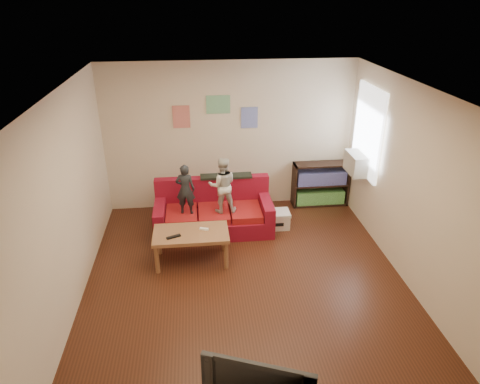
{
  "coord_description": "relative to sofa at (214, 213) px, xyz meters",
  "views": [
    {
      "loc": [
        -0.62,
        -4.88,
        3.78
      ],
      "look_at": [
        0.0,
        0.8,
        1.05
      ],
      "focal_mm": 32.0,
      "sensor_mm": 36.0,
      "label": 1
    }
  ],
  "objects": [
    {
      "name": "room_shell",
      "position": [
        0.37,
        -1.59,
        1.06
      ],
      "size": [
        4.52,
        5.02,
        2.72
      ],
      "color": "#462112",
      "rests_on": "ground"
    },
    {
      "name": "sofa",
      "position": [
        0.0,
        0.0,
        0.0
      ],
      "size": [
        1.97,
        0.91,
        0.87
      ],
      "color": "maroon",
      "rests_on": "ground"
    },
    {
      "name": "child_a",
      "position": [
        -0.45,
        -0.17,
        0.55
      ],
      "size": [
        0.34,
        0.25,
        0.86
      ],
      "primitive_type": "imported",
      "rotation": [
        0.0,
        0.0,
        2.98
      ],
      "color": "#202328",
      "rests_on": "sofa"
    },
    {
      "name": "child_b",
      "position": [
        0.15,
        -0.17,
        0.6
      ],
      "size": [
        0.47,
        0.37,
        0.95
      ],
      "primitive_type": "imported",
      "rotation": [
        0.0,
        0.0,
        3.16
      ],
      "color": "beige",
      "rests_on": "sofa"
    },
    {
      "name": "coffee_table",
      "position": [
        -0.38,
        -0.96,
        0.14
      ],
      "size": [
        1.12,
        0.62,
        0.5
      ],
      "color": "#95623F",
      "rests_on": "ground"
    },
    {
      "name": "remote",
      "position": [
        -0.63,
        -1.08,
        0.22
      ],
      "size": [
        0.21,
        0.13,
        0.02
      ],
      "primitive_type": "cube",
      "rotation": [
        0.0,
        0.0,
        0.4
      ],
      "color": "black",
      "rests_on": "coffee_table"
    },
    {
      "name": "game_controller",
      "position": [
        -0.18,
        -0.91,
        0.23
      ],
      "size": [
        0.14,
        0.08,
        0.03
      ],
      "primitive_type": "cube",
      "rotation": [
        0.0,
        0.0,
        -0.32
      ],
      "color": "white",
      "rests_on": "coffee_table"
    },
    {
      "name": "bookshelf",
      "position": [
        2.07,
        0.71,
        0.08
      ],
      "size": [
        1.05,
        0.32,
        0.84
      ],
      "color": "black",
      "rests_on": "ground"
    },
    {
      "name": "window",
      "position": [
        2.59,
        0.06,
        1.35
      ],
      "size": [
        0.04,
        1.08,
        1.48
      ],
      "primitive_type": "cube",
      "color": "white",
      "rests_on": "room_shell"
    },
    {
      "name": "ac_unit",
      "position": [
        2.47,
        0.06,
        0.79
      ],
      "size": [
        0.28,
        0.55,
        0.35
      ],
      "primitive_type": "cube",
      "color": "#B7B2A3",
      "rests_on": "window"
    },
    {
      "name": "artwork_left",
      "position": [
        -0.48,
        0.89,
        1.46
      ],
      "size": [
        0.3,
        0.01,
        0.4
      ],
      "primitive_type": "cube",
      "color": "#D87266",
      "rests_on": "room_shell"
    },
    {
      "name": "artwork_center",
      "position": [
        0.17,
        0.89,
        1.66
      ],
      "size": [
        0.42,
        0.01,
        0.32
      ],
      "primitive_type": "cube",
      "color": "#72B27F",
      "rests_on": "room_shell"
    },
    {
      "name": "artwork_right",
      "position": [
        0.72,
        0.89,
        1.41
      ],
      "size": [
        0.3,
        0.01,
        0.38
      ],
      "primitive_type": "cube",
      "color": "#727FCC",
      "rests_on": "room_shell"
    },
    {
      "name": "file_box",
      "position": [
        1.09,
        -0.09,
        -0.14
      ],
      "size": [
        0.44,
        0.33,
        0.3
      ],
      "color": "white",
      "rests_on": "ground"
    },
    {
      "name": "television",
      "position": [
        0.21,
        -3.84,
        0.4
      ],
      "size": [
        0.97,
        0.48,
        0.57
      ],
      "primitive_type": "imported",
      "rotation": [
        0.0,
        0.0,
        -0.37
      ],
      "color": "black",
      "rests_on": "tv_stand"
    },
    {
      "name": "tissue",
      "position": [
        1.11,
        -0.15,
        -0.24
      ],
      "size": [
        0.1,
        0.1,
        0.1
      ],
      "primitive_type": "sphere",
      "rotation": [
        0.0,
        0.0,
        0.03
      ],
      "color": "beige",
      "rests_on": "ground"
    }
  ]
}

